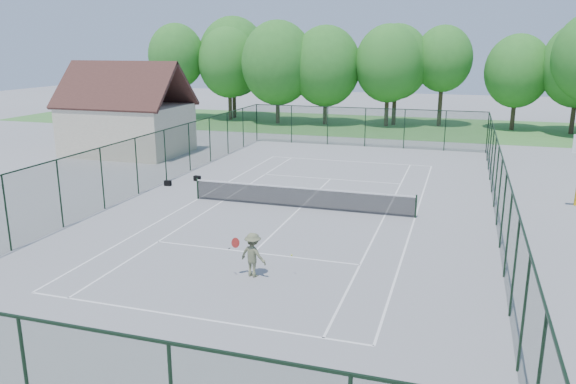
{
  "coord_description": "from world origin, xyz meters",
  "views": [
    {
      "loc": [
        7.31,
        -25.21,
        7.67
      ],
      "look_at": [
        0.0,
        -2.0,
        1.3
      ],
      "focal_mm": 35.0,
      "sensor_mm": 36.0,
      "label": 1
    }
  ],
  "objects": [
    {
      "name": "fence_enclosure",
      "position": [
        0.0,
        0.0,
        1.56
      ],
      "size": [
        18.05,
        36.05,
        3.02
      ],
      "color": "#19341F",
      "rests_on": "ground"
    },
    {
      "name": "ground",
      "position": [
        0.0,
        0.0,
        0.0
      ],
      "size": [
        140.0,
        140.0,
        0.0
      ],
      "primitive_type": "plane",
      "color": "gray",
      "rests_on": "ground"
    },
    {
      "name": "tennis_player",
      "position": [
        0.79,
        -8.49,
        0.78
      ],
      "size": [
        2.16,
        0.92,
        1.55
      ],
      "color": "#676B4B",
      "rests_on": "ground"
    },
    {
      "name": "utility_building",
      "position": [
        -16.0,
        10.0,
        3.12
      ],
      "size": [
        8.6,
        6.27,
        6.63
      ],
      "color": "beige",
      "rests_on": "ground"
    },
    {
      "name": "court_lines",
      "position": [
        0.0,
        0.0,
        0.0
      ],
      "size": [
        11.05,
        23.85,
        0.01
      ],
      "color": "white",
      "rests_on": "ground"
    },
    {
      "name": "tennis_net",
      "position": [
        0.0,
        0.0,
        0.58
      ],
      "size": [
        11.08,
        0.08,
        1.1
      ],
      "color": "black",
      "rests_on": "ground"
    },
    {
      "name": "tree_line_far",
      "position": [
        0.0,
        30.0,
        5.99
      ],
      "size": [
        39.4,
        6.4,
        9.7
      ],
      "color": "#423323",
      "rests_on": "ground"
    },
    {
      "name": "sports_bag_a",
      "position": [
        -8.38,
        2.04,
        0.15
      ],
      "size": [
        0.38,
        0.23,
        0.3
      ],
      "primitive_type": "cube",
      "rotation": [
        0.0,
        0.0,
        -0.01
      ],
      "color": "black",
      "rests_on": "ground"
    },
    {
      "name": "grass_far",
      "position": [
        0.0,
        30.0,
        0.01
      ],
      "size": [
        80.0,
        16.0,
        0.01
      ],
      "primitive_type": "cube",
      "color": "#47863B",
      "rests_on": "ground"
    },
    {
      "name": "sports_bag_b",
      "position": [
        -7.33,
        3.6,
        0.15
      ],
      "size": [
        0.42,
        0.3,
        0.3
      ],
      "primitive_type": "cube",
      "rotation": [
        0.0,
        0.0,
        -0.18
      ],
      "color": "black",
      "rests_on": "ground"
    }
  ]
}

